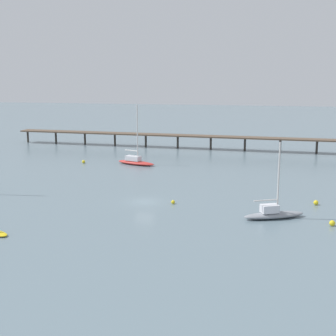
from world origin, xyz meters
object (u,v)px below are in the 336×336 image
(mooring_buoy_outer, at_px, (316,203))
(mooring_buoy_near, at_px, (173,202))
(sailboat_gray, at_px, (273,213))
(mooring_buoy_inner, at_px, (84,162))
(pier, at_px, (278,134))
(sailboat_red, at_px, (135,161))
(mooring_buoy_far, at_px, (332,223))

(mooring_buoy_outer, bearing_deg, mooring_buoy_near, -170.31)
(sailboat_gray, distance_m, mooring_buoy_inner, 47.05)
(pier, relative_size, sailboat_red, 7.64)
(sailboat_red, xyz_separation_m, mooring_buoy_near, (12.48, -26.58, -0.48))
(sailboat_gray, xyz_separation_m, mooring_buoy_far, (6.75, -1.73, -0.36))
(pier, relative_size, sailboat_gray, 9.34)
(sailboat_gray, bearing_deg, pier, 88.24)
(sailboat_red, height_order, mooring_buoy_outer, sailboat_red)
(sailboat_gray, relative_size, mooring_buoy_outer, 14.47)
(mooring_buoy_outer, height_order, mooring_buoy_far, mooring_buoy_far)
(mooring_buoy_inner, bearing_deg, mooring_buoy_near, -48.55)
(sailboat_gray, bearing_deg, mooring_buoy_far, -14.39)
(mooring_buoy_near, bearing_deg, sailboat_gray, -17.04)
(pier, distance_m, mooring_buoy_far, 53.56)
(pier, bearing_deg, mooring_buoy_near, -107.49)
(pier, relative_size, mooring_buoy_outer, 135.18)
(sailboat_red, relative_size, mooring_buoy_near, 22.35)
(mooring_buoy_outer, xyz_separation_m, mooring_buoy_far, (0.97, -9.09, 0.01))
(pier, xyz_separation_m, mooring_buoy_near, (-14.93, -47.36, -3.85))
(pier, distance_m, sailboat_gray, 51.59)
(pier, bearing_deg, mooring_buoy_outer, -84.56)
(mooring_buoy_near, bearing_deg, mooring_buoy_far, -16.16)
(sailboat_gray, distance_m, mooring_buoy_far, 6.97)
(mooring_buoy_near, bearing_deg, pier, 72.51)
(mooring_buoy_outer, bearing_deg, sailboat_red, 143.58)
(sailboat_red, bearing_deg, mooring_buoy_near, -64.85)
(mooring_buoy_outer, bearing_deg, pier, 95.44)
(mooring_buoy_outer, relative_size, mooring_buoy_inner, 1.05)
(mooring_buoy_inner, bearing_deg, pier, 29.55)
(pier, xyz_separation_m, mooring_buoy_inner, (-37.82, -21.44, -3.79))
(sailboat_gray, distance_m, mooring_buoy_near, 13.96)
(sailboat_red, bearing_deg, sailboat_gray, -49.91)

